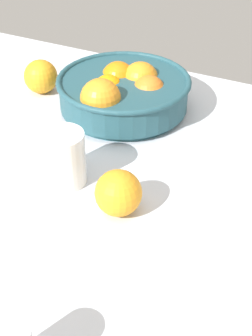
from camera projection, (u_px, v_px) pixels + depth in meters
The scene contains 5 objects.
ground_plane at pixel (105, 210), 86.19cm from camera, with size 142.40×107.61×3.00cm, color silver.
fruit_bowl at pixel (124, 92), 107.52cm from camera, with size 28.59×28.59×11.13cm.
juice_glass at pixel (63, 160), 87.59cm from camera, with size 7.97×7.97×9.86cm.
loose_orange_0 at pixel (41, 77), 115.15cm from camera, with size 7.73×7.73×7.73cm, color orange.
loose_orange_3 at pixel (118, 193), 81.30cm from camera, with size 7.76×7.76×7.76cm, color orange.
Camera 1 is at (32.18, -56.81, 55.32)cm, focal length 54.02 mm.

